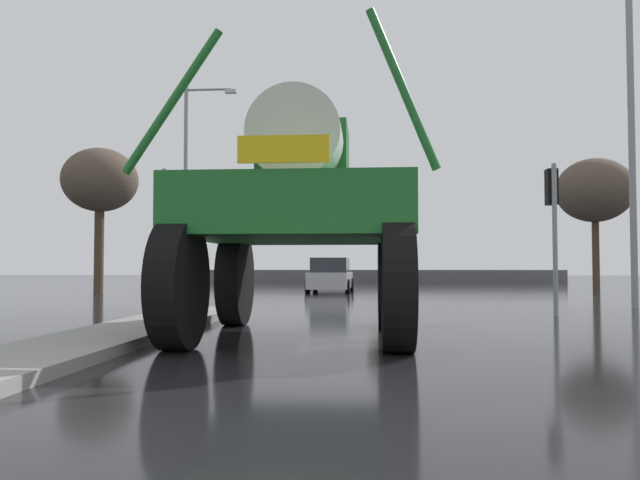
% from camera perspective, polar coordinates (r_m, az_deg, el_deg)
% --- Properties ---
extents(ground_plane, '(120.00, 120.00, 0.00)m').
position_cam_1_polar(ground_plane, '(23.14, 3.42, -5.20)').
color(ground_plane, black).
extents(median_island, '(1.52, 10.89, 0.15)m').
position_cam_1_polar(median_island, '(10.82, -17.00, -7.90)').
color(median_island, gray).
rests_on(median_island, ground).
extents(oversize_sprayer, '(4.31, 5.45, 4.58)m').
position_cam_1_polar(oversize_sprayer, '(10.41, -1.69, 2.22)').
color(oversize_sprayer, black).
rests_on(oversize_sprayer, ground).
extents(sedan_ahead, '(2.00, 4.16, 1.52)m').
position_cam_1_polar(sedan_ahead, '(28.28, 0.95, -3.24)').
color(sedan_ahead, '#B7B7BF').
rests_on(sedan_ahead, ground).
extents(traffic_signal_near_left, '(0.24, 0.54, 3.50)m').
position_cam_1_polar(traffic_signal_near_left, '(15.99, -13.63, 2.76)').
color(traffic_signal_near_left, gray).
rests_on(traffic_signal_near_left, ground).
extents(traffic_signal_near_right, '(0.24, 0.54, 3.52)m').
position_cam_1_polar(traffic_signal_near_right, '(15.81, 20.09, 2.94)').
color(traffic_signal_near_right, gray).
rests_on(traffic_signal_near_right, ground).
extents(streetlight_near_right, '(1.68, 0.24, 8.71)m').
position_cam_1_polar(streetlight_near_right, '(19.67, 26.42, 8.55)').
color(streetlight_near_right, gray).
rests_on(streetlight_near_right, ground).
extents(streetlight_far_left, '(2.32, 0.24, 9.04)m').
position_cam_1_polar(streetlight_far_left, '(28.49, -11.60, 5.51)').
color(streetlight_far_left, gray).
rests_on(streetlight_far_left, ground).
extents(bare_tree_left, '(3.19, 3.19, 6.19)m').
position_cam_1_polar(bare_tree_left, '(28.83, -19.10, 4.99)').
color(bare_tree_left, '#473828').
rests_on(bare_tree_left, ground).
extents(bare_tree_right, '(3.21, 3.21, 5.76)m').
position_cam_1_polar(bare_tree_right, '(29.68, 23.37, 4.06)').
color(bare_tree_right, '#473828').
rests_on(bare_tree_right, ground).
extents(bare_tree_far_center, '(3.34, 3.34, 6.50)m').
position_cam_1_polar(bare_tree_far_center, '(43.28, 6.37, 2.81)').
color(bare_tree_far_center, '#473828').
rests_on(bare_tree_far_center, ground).
extents(roadside_barrier, '(27.76, 0.24, 0.90)m').
position_cam_1_polar(roadside_barrier, '(44.46, 3.84, -3.27)').
color(roadside_barrier, '#59595B').
rests_on(roadside_barrier, ground).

